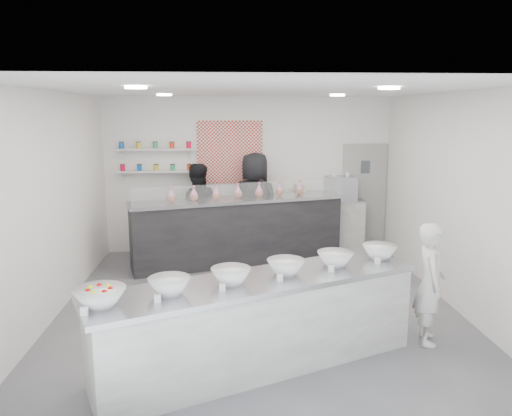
{
  "coord_description": "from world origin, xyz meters",
  "views": [
    {
      "loc": [
        -0.44,
        -6.63,
        2.73
      ],
      "look_at": [
        -0.01,
        0.4,
        1.36
      ],
      "focal_mm": 35.0,
      "sensor_mm": 36.0,
      "label": 1
    }
  ],
  "objects": [
    {
      "name": "espresso_machine",
      "position": [
        1.78,
        2.78,
        1.25
      ],
      "size": [
        0.58,
        0.4,
        0.44
      ],
      "primitive_type": "cube",
      "color": "#93969E",
      "rests_on": "espresso_ledge"
    },
    {
      "name": "prep_counter",
      "position": [
        -0.1,
        -1.63,
        0.5
      ],
      "size": [
        3.67,
        2.21,
        0.99
      ],
      "primitive_type": "cube",
      "rotation": [
        0.0,
        0.0,
        0.41
      ],
      "color": "#9A9A95",
      "rests_on": "floor"
    },
    {
      "name": "downlight_0",
      "position": [
        -1.4,
        -1.0,
        2.98
      ],
      "size": [
        0.24,
        0.24,
        0.02
      ],
      "primitive_type": "cylinder",
      "color": "white",
      "rests_on": "ceiling"
    },
    {
      "name": "preserve_jars",
      "position": [
        -1.75,
        2.88,
        1.88
      ],
      "size": [
        1.45,
        0.1,
        0.56
      ],
      "primitive_type": null,
      "color": "red",
      "rests_on": "jar_shelf_lower"
    },
    {
      "name": "back_wall",
      "position": [
        0.0,
        3.0,
        1.5
      ],
      "size": [
        5.5,
        0.0,
        5.5
      ],
      "primitive_type": "plane",
      "rotation": [
        1.57,
        0.0,
        0.0
      ],
      "color": "white",
      "rests_on": "floor"
    },
    {
      "name": "cookie_bags",
      "position": [
        -0.22,
        2.15,
        1.33
      ],
      "size": [
        2.49,
        0.85,
        0.27
      ],
      "primitive_type": null,
      "rotation": [
        0.0,
        0.0,
        0.28
      ],
      "color": "pink",
      "rests_on": "back_bar"
    },
    {
      "name": "back_door",
      "position": [
        2.3,
        2.97,
        1.05
      ],
      "size": [
        0.88,
        0.04,
        2.1
      ],
      "primitive_type": "cube",
      "color": "gray",
      "rests_on": "floor"
    },
    {
      "name": "downlight_3",
      "position": [
        1.4,
        1.6,
        2.98
      ],
      "size": [
        0.24,
        0.24,
        0.02
      ],
      "primitive_type": "cylinder",
      "color": "white",
      "rests_on": "ceiling"
    },
    {
      "name": "woman_prep",
      "position": [
        1.96,
        -1.17,
        0.73
      ],
      "size": [
        0.45,
        0.59,
        1.46
      ],
      "primitive_type": "imported",
      "rotation": [
        0.0,
        0.0,
        1.37
      ],
      "color": "silver",
      "rests_on": "floor"
    },
    {
      "name": "pattern_panel",
      "position": [
        -0.35,
        2.98,
        1.95
      ],
      "size": [
        1.25,
        0.03,
        1.2
      ],
      "primitive_type": "cube",
      "color": "#B11407",
      "rests_on": "back_wall"
    },
    {
      "name": "downlight_1",
      "position": [
        1.4,
        -1.0,
        2.98
      ],
      "size": [
        0.24,
        0.24,
        0.02
      ],
      "primitive_type": "cylinder",
      "color": "white",
      "rests_on": "ceiling"
    },
    {
      "name": "left_wall",
      "position": [
        -2.75,
        0.0,
        1.5
      ],
      "size": [
        0.0,
        6.0,
        6.0
      ],
      "primitive_type": "plane",
      "rotation": [
        1.57,
        0.0,
        1.57
      ],
      "color": "white",
      "rests_on": "floor"
    },
    {
      "name": "back_bar",
      "position": [
        -0.22,
        2.15,
        0.6
      ],
      "size": [
        3.9,
        1.74,
        1.19
      ],
      "primitive_type": "cube",
      "rotation": [
        0.0,
        0.0,
        0.28
      ],
      "color": "black",
      "rests_on": "floor"
    },
    {
      "name": "floor",
      "position": [
        0.0,
        0.0,
        0.0
      ],
      "size": [
        6.0,
        6.0,
        0.0
      ],
      "primitive_type": "plane",
      "color": "#515156",
      "rests_on": "ground"
    },
    {
      "name": "jar_shelf_lower",
      "position": [
        -1.75,
        2.9,
        1.6
      ],
      "size": [
        1.45,
        0.22,
        0.04
      ],
      "primitive_type": "cube",
      "color": "silver",
      "rests_on": "back_wall"
    },
    {
      "name": "sneeze_guard",
      "position": [
        -0.13,
        1.83,
        1.36
      ],
      "size": [
        3.66,
        1.06,
        0.33
      ],
      "primitive_type": "cube",
      "rotation": [
        0.0,
        0.0,
        0.28
      ],
      "color": "white",
      "rests_on": "back_bar"
    },
    {
      "name": "staff_right",
      "position": [
        0.11,
        2.6,
        0.99
      ],
      "size": [
        1.14,
        0.97,
        1.98
      ],
      "primitive_type": "imported",
      "rotation": [
        0.0,
        0.0,
        2.72
      ],
      "color": "black",
      "rests_on": "floor"
    },
    {
      "name": "ceiling",
      "position": [
        0.0,
        0.0,
        3.0
      ],
      "size": [
        6.0,
        6.0,
        0.0
      ],
      "primitive_type": "plane",
      "rotation": [
        3.14,
        0.0,
        0.0
      ],
      "color": "white",
      "rests_on": "floor"
    },
    {
      "name": "cup_stacks",
      "position": [
        1.0,
        2.78,
        1.18
      ],
      "size": [
        0.24,
        0.24,
        0.31
      ],
      "primitive_type": null,
      "color": "tan",
      "rests_on": "espresso_ledge"
    },
    {
      "name": "prep_bowls",
      "position": [
        -0.1,
        -1.63,
        1.08
      ],
      "size": [
        3.56,
        1.93,
        0.17
      ],
      "primitive_type": null,
      "rotation": [
        0.0,
        0.0,
        0.41
      ],
      "color": "white",
      "rests_on": "prep_counter"
    },
    {
      "name": "label_cards",
      "position": [
        -0.31,
        -2.12,
        1.03
      ],
      "size": [
        3.31,
        0.04,
        0.07
      ],
      "primitive_type": null,
      "color": "white",
      "rests_on": "prep_counter"
    },
    {
      "name": "espresso_ledge",
      "position": [
        1.55,
        2.78,
        0.51
      ],
      "size": [
        1.39,
        0.44,
        1.03
      ],
      "primitive_type": "cube",
      "color": "#9A9A95",
      "rests_on": "floor"
    },
    {
      "name": "right_wall",
      "position": [
        2.75,
        0.0,
        1.5
      ],
      "size": [
        0.0,
        6.0,
        6.0
      ],
      "primitive_type": "plane",
      "rotation": [
        1.57,
        0.0,
        -1.57
      ],
      "color": "white",
      "rests_on": "floor"
    },
    {
      "name": "jar_shelf_upper",
      "position": [
        -1.75,
        2.9,
        2.02
      ],
      "size": [
        1.45,
        0.22,
        0.04
      ],
      "primitive_type": "cube",
      "color": "silver",
      "rests_on": "back_wall"
    },
    {
      "name": "downlight_2",
      "position": [
        -1.4,
        1.6,
        2.98
      ],
      "size": [
        0.24,
        0.24,
        0.02
      ],
      "primitive_type": "cylinder",
      "color": "white",
      "rests_on": "ceiling"
    },
    {
      "name": "staff_left",
      "position": [
        -0.99,
        2.6,
        0.89
      ],
      "size": [
        0.91,
        0.73,
        1.78
      ],
      "primitive_type": "imported",
      "rotation": [
        0.0,
        0.0,
        3.21
      ],
      "color": "black",
      "rests_on": "floor"
    }
  ]
}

